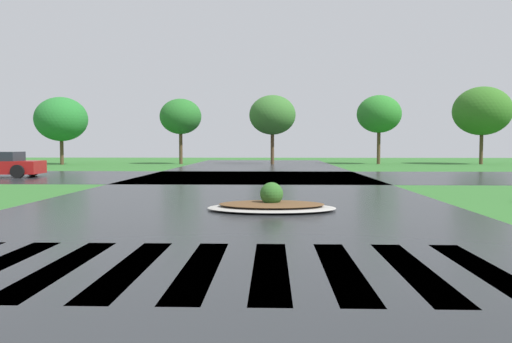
% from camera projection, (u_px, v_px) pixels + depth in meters
% --- Properties ---
extents(asphalt_roadway, '(11.29, 80.00, 0.01)m').
position_uv_depth(asphalt_roadway, '(234.00, 210.00, 12.36)').
color(asphalt_roadway, '#232628').
rests_on(asphalt_roadway, ground).
extents(asphalt_cross_road, '(90.00, 10.16, 0.01)m').
position_uv_depth(asphalt_cross_road, '(253.00, 177.00, 25.10)').
color(asphalt_cross_road, '#232628').
rests_on(asphalt_cross_road, ground).
extents(crosswalk_stripes, '(7.65, 3.19, 0.01)m').
position_uv_depth(crosswalk_stripes, '(200.00, 268.00, 6.52)').
color(crosswalk_stripes, white).
rests_on(crosswalk_stripes, ground).
extents(median_island, '(3.10, 1.90, 0.68)m').
position_uv_depth(median_island, '(272.00, 205.00, 12.25)').
color(median_island, '#9E9B93').
rests_on(median_island, ground).
extents(background_treeline, '(45.97, 6.07, 6.26)m').
position_uv_depth(background_treeline, '(341.00, 115.00, 40.99)').
color(background_treeline, '#4C3823').
rests_on(background_treeline, ground).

